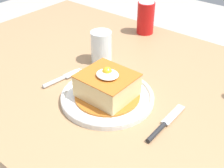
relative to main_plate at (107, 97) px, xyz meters
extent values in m
cube|color=#A87F56|center=(0.02, 0.10, -0.03)|extent=(1.45, 0.83, 0.04)
cylinder|color=#A87F56|center=(-0.62, 0.43, -0.40)|extent=(0.07, 0.07, 0.70)
cylinder|color=white|center=(0.00, 0.00, 0.00)|extent=(0.26, 0.26, 0.01)
torus|color=white|center=(0.00, 0.00, 0.00)|extent=(0.26, 0.26, 0.01)
cylinder|color=#C66B23|center=(0.00, 0.00, 0.00)|extent=(0.18, 0.18, 0.01)
cube|color=#E5C684|center=(0.00, 0.00, 0.04)|extent=(0.14, 0.12, 0.06)
cube|color=#C66B23|center=(0.00, 0.00, 0.07)|extent=(0.14, 0.13, 0.00)
ellipsoid|color=white|center=(0.00, 0.00, 0.08)|extent=(0.06, 0.05, 0.01)
sphere|color=yellow|center=(0.00, 0.00, 0.08)|extent=(0.03, 0.03, 0.03)
cylinder|color=silver|center=(-0.17, -0.04, 0.00)|extent=(0.02, 0.08, 0.01)
cube|color=silver|center=(-0.16, 0.02, 0.00)|extent=(0.03, 0.05, 0.00)
cylinder|color=silver|center=(-0.15, 0.05, 0.00)|extent=(0.01, 0.03, 0.00)
cylinder|color=silver|center=(-0.16, 0.05, 0.00)|extent=(0.01, 0.03, 0.00)
cylinder|color=silver|center=(-0.17, 0.05, 0.00)|extent=(0.01, 0.03, 0.00)
cylinder|color=#262628|center=(0.18, -0.03, 0.00)|extent=(0.01, 0.08, 0.01)
cube|color=silver|center=(0.18, 0.05, 0.00)|extent=(0.02, 0.09, 0.00)
cylinder|color=red|center=(-0.17, 0.43, 0.05)|extent=(0.07, 0.07, 0.12)
cylinder|color=silver|center=(-0.17, 0.43, 0.11)|extent=(0.06, 0.06, 0.00)
cylinder|color=silver|center=(-0.15, 0.15, 0.02)|extent=(0.06, 0.06, 0.06)
cylinder|color=silver|center=(-0.15, 0.15, 0.04)|extent=(0.07, 0.07, 0.10)
camera|label=1|loc=(0.41, -0.49, 0.48)|focal=46.86mm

